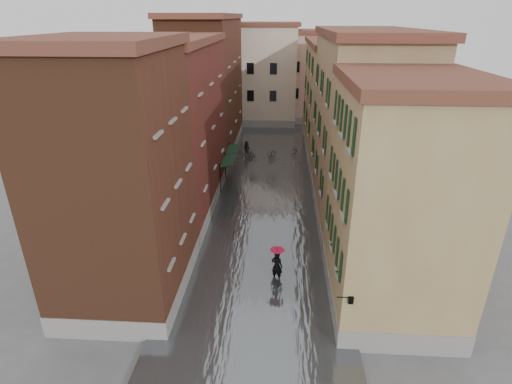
% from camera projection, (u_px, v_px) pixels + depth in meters
% --- Properties ---
extents(ground, '(120.00, 120.00, 0.00)m').
position_uv_depth(ground, '(259.00, 272.00, 24.26)').
color(ground, '#555457').
rests_on(ground, ground).
extents(floodwater, '(10.00, 60.00, 0.20)m').
position_uv_depth(floodwater, '(267.00, 187.00, 36.08)').
color(floodwater, '#51565A').
rests_on(floodwater, ground).
extents(building_left_near, '(6.00, 8.00, 13.00)m').
position_uv_depth(building_left_near, '(119.00, 183.00, 20.20)').
color(building_left_near, brown).
rests_on(building_left_near, ground).
extents(building_left_mid, '(6.00, 14.00, 12.50)m').
position_uv_depth(building_left_mid, '(174.00, 131.00, 30.34)').
color(building_left_mid, '#5C211D').
rests_on(building_left_mid, ground).
extents(building_left_far, '(6.00, 16.00, 14.00)m').
position_uv_depth(building_left_far, '(208.00, 88.00, 43.72)').
color(building_left_far, brown).
rests_on(building_left_far, ground).
extents(building_right_near, '(6.00, 8.00, 11.50)m').
position_uv_depth(building_right_near, '(398.00, 204.00, 19.70)').
color(building_right_near, olive).
rests_on(building_right_near, ground).
extents(building_right_mid, '(6.00, 14.00, 13.00)m').
position_uv_depth(building_right_mid, '(360.00, 131.00, 29.43)').
color(building_right_mid, '#95855A').
rests_on(building_right_mid, ground).
extents(building_right_far, '(6.00, 16.00, 11.50)m').
position_uv_depth(building_right_far, '(335.00, 101.00, 43.42)').
color(building_right_far, olive).
rests_on(building_right_far, ground).
extents(building_end_cream, '(12.00, 9.00, 13.00)m').
position_uv_depth(building_end_cream, '(253.00, 76.00, 56.47)').
color(building_end_cream, beige).
rests_on(building_end_cream, ground).
extents(building_end_pink, '(10.00, 9.00, 12.00)m').
position_uv_depth(building_end_pink, '(316.00, 78.00, 57.97)').
color(building_end_pink, tan).
rests_on(building_end_pink, ground).
extents(awning_near, '(1.09, 3.30, 2.80)m').
position_uv_depth(awning_near, '(228.00, 161.00, 35.27)').
color(awning_near, '#15301D').
rests_on(awning_near, ground).
extents(awning_far, '(1.09, 3.10, 2.80)m').
position_uv_depth(awning_far, '(232.00, 150.00, 38.28)').
color(awning_far, '#15301D').
rests_on(awning_far, ground).
extents(wall_lantern, '(0.71, 0.22, 0.35)m').
position_uv_depth(wall_lantern, '(350.00, 299.00, 17.31)').
color(wall_lantern, black).
rests_on(wall_lantern, ground).
extents(window_planters, '(0.59, 5.81, 0.84)m').
position_uv_depth(window_planters, '(335.00, 241.00, 20.84)').
color(window_planters, '#9B4632').
rests_on(window_planters, ground).
extents(pedestrian_main, '(0.86, 0.86, 2.06)m').
position_uv_depth(pedestrian_main, '(277.00, 263.00, 23.08)').
color(pedestrian_main, black).
rests_on(pedestrian_main, ground).
extents(pedestrian_far, '(1.02, 0.89, 1.79)m').
position_uv_depth(pedestrian_far, '(247.00, 149.00, 43.58)').
color(pedestrian_far, black).
rests_on(pedestrian_far, ground).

